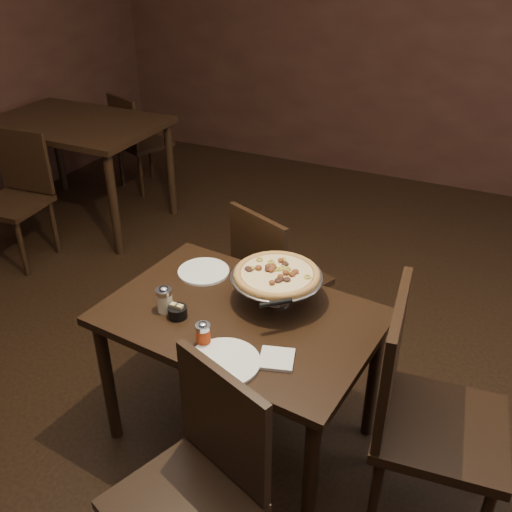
% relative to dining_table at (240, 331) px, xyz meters
% --- Properties ---
extents(room, '(6.04, 7.04, 2.84)m').
position_rel_dining_table_xyz_m(room, '(0.11, -0.03, 0.80)').
color(room, black).
rests_on(room, ground).
extents(dining_table, '(1.19, 0.86, 0.70)m').
position_rel_dining_table_xyz_m(dining_table, '(0.00, 0.00, 0.00)').
color(dining_table, black).
rests_on(dining_table, ground).
extents(background_table, '(1.30, 0.86, 0.81)m').
position_rel_dining_table_xyz_m(background_table, '(-2.15, 1.52, 0.10)').
color(background_table, black).
rests_on(background_table, ground).
extents(pizza_stand, '(0.39, 0.39, 0.16)m').
position_rel_dining_table_xyz_m(pizza_stand, '(0.10, 0.15, 0.22)').
color(pizza_stand, silver).
rests_on(pizza_stand, dining_table).
extents(parmesan_shaker, '(0.07, 0.07, 0.12)m').
position_rel_dining_table_xyz_m(parmesan_shaker, '(-0.29, -0.11, 0.15)').
color(parmesan_shaker, beige).
rests_on(parmesan_shaker, dining_table).
extents(pepper_flake_shaker, '(0.06, 0.06, 0.10)m').
position_rel_dining_table_xyz_m(pepper_flake_shaker, '(-0.04, -0.23, 0.14)').
color(pepper_flake_shaker, '#9B2B0E').
rests_on(pepper_flake_shaker, dining_table).
extents(packet_caddy, '(0.08, 0.08, 0.06)m').
position_rel_dining_table_xyz_m(packet_caddy, '(-0.22, -0.13, 0.12)').
color(packet_caddy, black).
rests_on(packet_caddy, dining_table).
extents(napkin_stack, '(0.16, 0.16, 0.01)m').
position_rel_dining_table_xyz_m(napkin_stack, '(0.25, -0.20, 0.10)').
color(napkin_stack, white).
rests_on(napkin_stack, dining_table).
extents(plate_left, '(0.24, 0.24, 0.01)m').
position_rel_dining_table_xyz_m(plate_left, '(-0.30, 0.22, 0.10)').
color(plate_left, white).
rests_on(plate_left, dining_table).
extents(plate_near, '(0.27, 0.27, 0.01)m').
position_rel_dining_table_xyz_m(plate_near, '(0.08, -0.30, 0.10)').
color(plate_near, white).
rests_on(plate_near, dining_table).
extents(serving_spatula, '(0.17, 0.17, 0.02)m').
position_rel_dining_table_xyz_m(serving_spatula, '(0.17, -0.04, 0.22)').
color(serving_spatula, silver).
rests_on(serving_spatula, pizza_stand).
extents(chair_far, '(0.53, 0.53, 0.87)m').
position_rel_dining_table_xyz_m(chair_far, '(-0.13, 0.66, -0.13)').
color(chair_far, black).
rests_on(chair_far, ground).
extents(chair_near, '(0.54, 0.54, 0.90)m').
position_rel_dining_table_xyz_m(chair_near, '(0.17, -0.65, -0.11)').
color(chair_near, black).
rests_on(chair_near, ground).
extents(chair_side, '(0.51, 0.51, 1.00)m').
position_rel_dining_table_xyz_m(chair_side, '(0.78, -0.07, -0.06)').
color(chair_side, black).
rests_on(chair_side, ground).
extents(bg_chair_far, '(0.51, 0.51, 0.85)m').
position_rel_dining_table_xyz_m(bg_chair_far, '(-2.12, 2.20, -0.14)').
color(bg_chair_far, black).
rests_on(bg_chair_far, ground).
extents(bg_chair_near, '(0.45, 0.45, 0.90)m').
position_rel_dining_table_xyz_m(bg_chair_near, '(-2.15, 0.86, -0.11)').
color(bg_chair_near, black).
rests_on(bg_chair_near, ground).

